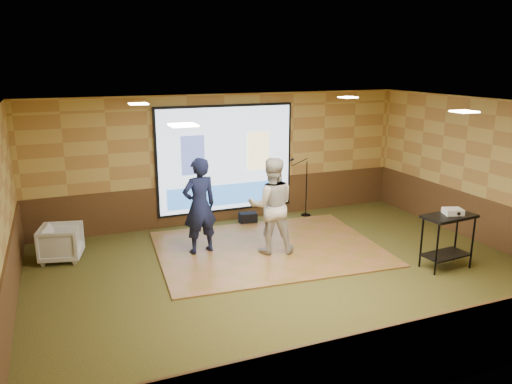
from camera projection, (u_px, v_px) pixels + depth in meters
name	position (u px, v px, depth m)	size (l,w,h in m)	color
ground	(289.00, 275.00, 8.94)	(9.00, 9.00, 0.00)	#2E3A1A
room_shell	(291.00, 161.00, 8.40)	(9.04, 7.04, 3.02)	tan
wainscot_back	(226.00, 201.00, 11.93)	(9.00, 0.04, 0.95)	#4E2D1A
wainscot_front	(422.00, 354.00, 5.70)	(9.00, 0.04, 0.95)	#4E2D1A
wainscot_left	(9.00, 293.00, 7.19)	(0.04, 7.00, 0.95)	#4E2D1A
wainscot_right	(482.00, 221.00, 10.44)	(0.04, 7.00, 0.95)	#4E2D1A
projector_screen	(226.00, 160.00, 11.64)	(3.32, 0.06, 2.52)	black
downlight_nw	(138.00, 104.00, 8.99)	(0.32, 0.32, 0.02)	#FEE7BF
downlight_ne	(348.00, 97.00, 10.59)	(0.32, 0.32, 0.02)	#FEE7BF
downlight_sw	(183.00, 125.00, 6.03)	(0.32, 0.32, 0.02)	#FEE7BF
downlight_se	(464.00, 112.00, 7.63)	(0.32, 0.32, 0.02)	#FEE7BF
dance_floor	(269.00, 248.00, 10.17)	(4.42, 3.37, 0.03)	#955F36
player_left	(199.00, 206.00, 9.71)	(0.70, 0.46, 1.91)	#141A40
player_right	(272.00, 206.00, 9.73)	(0.93, 0.72, 1.90)	beige
av_table	(448.00, 230.00, 9.09)	(0.97, 0.51, 1.02)	black
projector	(453.00, 211.00, 9.05)	(0.32, 0.27, 0.11)	silver
mic_stand	(304.00, 196.00, 12.25)	(0.58, 0.24, 1.47)	black
banquet_chair	(61.00, 243.00, 9.56)	(0.73, 0.76, 0.69)	gray
duffel_bag	(248.00, 218.00, 11.77)	(0.41, 0.27, 0.25)	black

